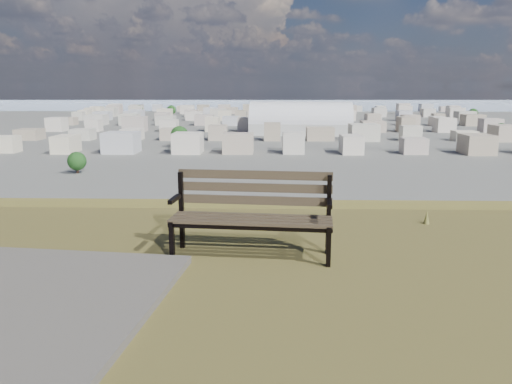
{
  "coord_description": "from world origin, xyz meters",
  "views": [
    {
      "loc": [
        0.26,
        -3.37,
        26.82
      ],
      "look_at": [
        0.07,
        3.8,
        25.3
      ],
      "focal_mm": 35.0,
      "sensor_mm": 36.0,
      "label": 1
    }
  ],
  "objects": [
    {
      "name": "park_bench",
      "position": [
        0.08,
        1.9,
        25.51
      ],
      "size": [
        1.78,
        0.72,
        0.9
      ],
      "rotation": [
        0.0,
        0.0,
        -0.1
      ],
      "color": "#403525",
      "rests_on": "hilltop_mesa"
    },
    {
      "name": "far_hills",
      "position": [
        -60.92,
        1402.93,
        25.47
      ],
      "size": [
        2050.0,
        340.0,
        60.0
      ],
      "color": "#9BA8C1",
      "rests_on": "ground"
    },
    {
      "name": "bay_water",
      "position": [
        0.0,
        900.0,
        0.0
      ],
      "size": [
        2400.0,
        700.0,
        0.12
      ],
      "primitive_type": "cube",
      "color": "#99B0C3",
      "rests_on": "ground"
    },
    {
      "name": "arena",
      "position": [
        18.23,
        283.58,
        5.71
      ],
      "size": [
        58.85,
        28.08,
        24.2
      ],
      "rotation": [
        0.0,
        0.0,
        -0.07
      ],
      "color": "#BBBCB7",
      "rests_on": "ground"
    },
    {
      "name": "city_blocks",
      "position": [
        0.0,
        394.44,
        3.5
      ],
      "size": [
        395.0,
        361.0,
        7.0
      ],
      "color": "beige",
      "rests_on": "ground"
    },
    {
      "name": "city_trees",
      "position": [
        -26.39,
        319.0,
        4.83
      ],
      "size": [
        406.52,
        387.2,
        9.98
      ],
      "color": "#301F18",
      "rests_on": "ground"
    }
  ]
}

